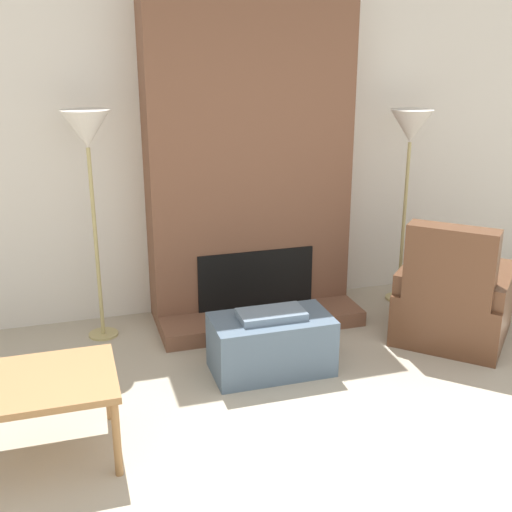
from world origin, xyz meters
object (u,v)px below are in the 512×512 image
Objects in this scene: ottoman at (271,343)px; armchair at (453,304)px; floor_lamp_left at (87,139)px; side_table at (40,388)px; floor_lamp_right at (410,134)px.

armchair is at bearing 3.31° from ottoman.
side_table is at bearing -105.37° from floor_lamp_left.
ottoman is 0.70× the size of armchair.
floor_lamp_left is (-2.63, 0.86, 1.28)m from armchair.
side_table is at bearing -159.13° from ottoman.
floor_lamp_left is at bearing 139.57° from ottoman.
armchair is 3.05m from floor_lamp_left.
armchair reaches higher than side_table.
armchair is at bearing -18.03° from floor_lamp_left.
armchair is at bearing -91.08° from floor_lamp_right.
floor_lamp_left reaches higher than floor_lamp_right.
ottoman is 1.02× the size of side_table.
side_table is at bearing -153.53° from floor_lamp_right.
floor_lamp_left reaches higher than armchair.
floor_lamp_left is at bearing -180.00° from floor_lamp_right.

